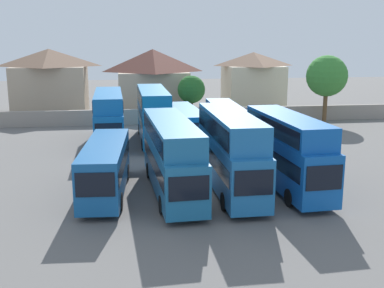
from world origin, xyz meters
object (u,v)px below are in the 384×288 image
Objects in this scene: house_terrace_left at (50,81)px; tree_behind_wall at (191,90)px; bus_5 at (109,115)px; house_terrace_right at (253,80)px; bus_7 at (186,123)px; bus_1 at (105,165)px; bus_4 at (288,148)px; house_terrace_centre at (153,81)px; bus_8 at (226,120)px; bus_3 at (231,148)px; tree_left_of_lot at (327,76)px; bus_2 at (172,153)px; bus_6 at (153,112)px.

tree_behind_wall is at bearing -22.09° from house_terrace_left.
bus_5 is 1.40× the size of house_terrace_right.
bus_7 is (7.31, -0.23, -0.89)m from bus_5.
bus_1 is 15.24m from bus_5.
house_terrace_left is at bearing 157.91° from tree_behind_wall.
bus_4 is 0.99× the size of bus_7.
bus_7 is 19.44m from house_terrace_centre.
house_terrace_right reaches higher than bus_7.
house_terrace_right is (27.79, 0.93, -0.29)m from house_terrace_left.
bus_7 is 0.99× the size of bus_8.
bus_1 is at bearing -118.15° from house_terrace_right.
house_terrace_left is (-8.53, 35.06, 2.44)m from bus_1.
bus_4 reaches higher than bus_8.
bus_3 is at bearing -93.12° from bus_4.
house_terrace_centre is at bearing 162.78° from bus_5.
bus_1 is 34.61m from house_terrace_centre.
house_terrace_right is 1.51× the size of tree_behind_wall.
house_terrace_right is at bearing 113.28° from tree_left_of_lot.
house_terrace_left is (-19.58, 19.76, 2.35)m from bus_8.
house_terrace_right is at bearing 162.42° from bus_3.
bus_2 is at bearing -91.28° from house_terrace_centre.
bus_3 is at bearing -107.09° from house_terrace_right.
house_terrace_centre is 22.52m from tree_left_of_lot.
bus_4 is 1.96× the size of tree_behind_wall.
bus_6 reaches higher than bus_5.
bus_5 reaches higher than bus_8.
house_terrace_left is at bearing -147.98° from bus_6.
bus_2 is 1.26× the size of house_terrace_centre.
bus_6 reaches higher than bus_4.
bus_5 is 21.55m from house_terrace_left.
bus_6 is at bearing 177.89° from bus_2.
bus_3 is at bearing -9.44° from bus_8.
bus_3 is 15.54m from bus_7.
bus_1 is at bearing -108.51° from tree_behind_wall.
bus_5 is at bearing -127.27° from tree_behind_wall.
house_terrace_centre reaches higher than bus_7.
tree_left_of_lot is at bearing -66.72° from house_terrace_right.
house_terrace_left is (-12.76, 35.29, 1.67)m from bus_2.
bus_2 is (4.23, -0.23, 0.77)m from bus_1.
bus_8 is 22.35m from house_terrace_right.
house_terrace_left is (-12.48, 19.35, 1.49)m from bus_6.
house_terrace_left is at bearing -145.84° from bus_7.
tree_behind_wall is at bearing 166.59° from bus_2.
house_terrace_right is at bearing 1.92° from house_terrace_left.
bus_6 is at bearing -166.30° from bus_3.
house_terrace_left is at bearing 160.54° from tree_left_of_lot.
bus_6 is 1.49× the size of tree_left_of_lot.
bus_2 is 37.56m from house_terrace_left.
bus_7 is at bearing -52.23° from house_terrace_left.
house_terrace_left is at bearing 176.18° from house_terrace_centre.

